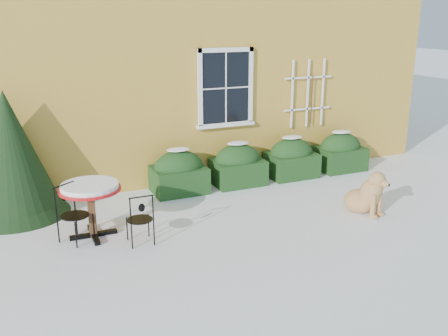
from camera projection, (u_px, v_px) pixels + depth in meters
name	position (u px, v px, depth m)	size (l,w,h in m)	color
ground	(249.00, 239.00, 7.94)	(80.00, 80.00, 0.00)	white
house	(132.00, 23.00, 13.13)	(12.40, 8.40, 6.40)	gold
hedge_row	(265.00, 162.00, 10.69)	(4.95, 0.80, 0.91)	black
evergreen_shrub	(12.00, 166.00, 8.68)	(1.84, 1.84, 2.22)	black
bistro_table	(90.00, 193.00, 7.81)	(0.96, 0.96, 0.89)	black
patio_chair_near	(140.00, 219.00, 7.66)	(0.40, 0.40, 0.83)	black
patio_chair_far	(73.00, 213.00, 7.76)	(0.56, 0.56, 0.91)	black
dog	(367.00, 195.00, 8.87)	(0.68, 0.94, 0.84)	tan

